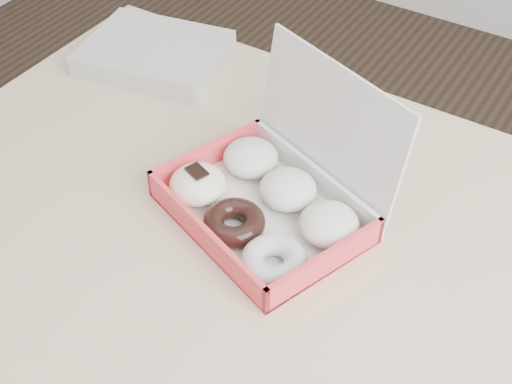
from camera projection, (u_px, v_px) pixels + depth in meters
The scene contains 3 objects.
table at pixel (278, 276), 1.04m from camera, with size 1.20×0.80×0.75m.
donut_box at pixel (269, 196), 1.01m from camera, with size 0.34×0.32×0.20m.
newspapers at pixel (154, 53), 1.30m from camera, with size 0.24×0.19×0.04m, color silver.
Camera 1 is at (0.33, -0.58, 1.48)m, focal length 50.00 mm.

